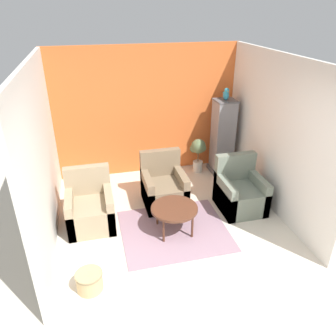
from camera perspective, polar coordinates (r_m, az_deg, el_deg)
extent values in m
plane|color=beige|center=(4.44, 5.89, -20.97)|extent=(20.00, 20.00, 0.00)
cube|color=orange|center=(6.73, -3.74, 9.73)|extent=(3.79, 0.06, 2.60)
cube|color=silver|center=(5.01, -21.19, 1.66)|extent=(0.06, 3.53, 2.60)
cube|color=silver|center=(5.78, 18.31, 5.47)|extent=(0.06, 3.53, 2.60)
cube|color=gray|center=(5.36, 1.08, -10.79)|extent=(1.68, 1.46, 0.01)
cylinder|color=#512D1E|center=(5.11, 1.12, -7.06)|extent=(0.73, 0.73, 0.04)
cylinder|color=#512D1E|center=(5.02, -0.77, -10.93)|extent=(0.04, 0.04, 0.41)
cylinder|color=#512D1E|center=(5.12, 4.26, -10.15)|extent=(0.04, 0.04, 0.41)
cylinder|color=#512D1E|center=(5.38, -1.89, -8.05)|extent=(0.04, 0.04, 0.41)
cylinder|color=#512D1E|center=(5.47, 2.80, -7.39)|extent=(0.04, 0.04, 0.41)
cube|color=#9E896B|center=(5.50, -13.27, -7.82)|extent=(0.73, 0.78, 0.44)
cube|color=#9E896B|center=(5.53, -13.89, -1.99)|extent=(0.73, 0.14, 0.49)
cube|color=#9E896B|center=(5.47, -16.57, -7.40)|extent=(0.12, 0.78, 0.61)
cube|color=#9E896B|center=(5.45, -10.16, -6.72)|extent=(0.12, 0.78, 0.61)
cube|color=slate|center=(5.90, 12.49, -5.10)|extent=(0.73, 0.78, 0.44)
cube|color=slate|center=(5.93, 11.61, 0.30)|extent=(0.73, 0.14, 0.49)
cube|color=slate|center=(5.74, 9.82, -4.81)|extent=(0.12, 0.78, 0.61)
cube|color=slate|center=(5.99, 15.21, -3.97)|extent=(0.12, 0.78, 0.61)
cube|color=#7A664C|center=(5.90, -0.66, -4.40)|extent=(0.73, 0.78, 0.44)
cube|color=#7A664C|center=(5.95, -1.39, 0.99)|extent=(0.73, 0.14, 0.49)
cube|color=#7A664C|center=(5.80, -3.60, -4.04)|extent=(0.12, 0.78, 0.61)
cube|color=#7A664C|center=(5.92, 2.22, -3.32)|extent=(0.12, 0.78, 0.61)
cube|color=#555559|center=(7.21, 9.05, -0.12)|extent=(0.46, 0.46, 0.09)
cube|color=gray|center=(6.90, 9.51, 5.58)|extent=(0.40, 0.40, 1.45)
cube|color=#555559|center=(6.68, 9.99, 11.49)|extent=(0.42, 0.42, 0.03)
ellipsoid|color=teal|center=(6.65, 10.07, 12.36)|extent=(0.11, 0.14, 0.18)
sphere|color=teal|center=(6.61, 10.20, 13.17)|extent=(0.10, 0.10, 0.10)
cone|color=gold|center=(6.57, 10.35, 13.02)|extent=(0.04, 0.04, 0.04)
cone|color=teal|center=(6.71, 9.84, 12.35)|extent=(0.06, 0.12, 0.16)
cylinder|color=beige|center=(7.10, 5.18, 0.31)|extent=(0.20, 0.20, 0.23)
cylinder|color=brown|center=(7.00, 5.26, 2.07)|extent=(0.02, 0.02, 0.25)
sphere|color=#566B47|center=(6.91, 5.34, 3.80)|extent=(0.31, 0.31, 0.31)
sphere|color=#566B47|center=(6.93, 4.58, 3.42)|extent=(0.18, 0.18, 0.18)
sphere|color=#566B47|center=(6.93, 5.99, 3.49)|extent=(0.17, 0.17, 0.17)
cylinder|color=tan|center=(4.50, -13.51, -18.65)|extent=(0.33, 0.33, 0.25)
cylinder|color=#957E57|center=(4.42, -13.67, -17.60)|extent=(0.35, 0.35, 0.02)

